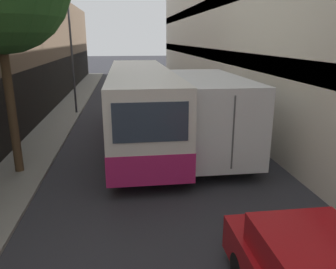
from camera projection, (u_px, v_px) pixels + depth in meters
ground_plane at (152, 146)px, 13.97m from camera, size 150.00×150.00×0.00m
sidewalk_left at (37, 149)px, 13.37m from camera, size 1.83×60.00×0.10m
bus at (140, 103)px, 14.41m from camera, size 2.53×11.73×3.15m
box_truck at (202, 109)px, 13.36m from camera, size 2.41×8.39×3.04m
street_lamp at (70, 32)px, 18.54m from camera, size 0.36×0.80×6.67m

